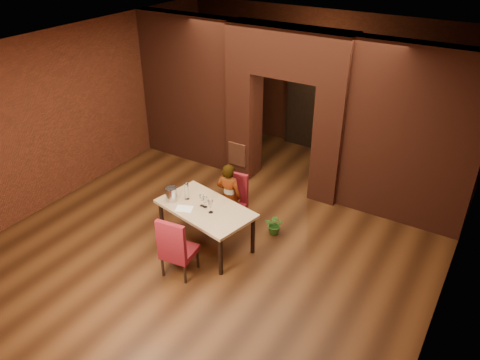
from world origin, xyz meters
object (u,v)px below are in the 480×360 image
(dining_table, at_px, (206,226))
(wine_glass_c, at_px, (211,207))
(wine_glass_a, at_px, (202,200))
(wine_bucket, at_px, (171,194))
(potted_plant, at_px, (275,225))
(wine_glass_b, at_px, (205,202))
(chair_far, at_px, (232,201))
(chair_near, at_px, (179,245))
(person_seated, at_px, (229,196))
(water_bottle, at_px, (187,191))

(dining_table, xyz_separation_m, wine_glass_c, (0.16, -0.08, 0.49))
(wine_glass_a, bearing_deg, wine_bucket, -166.89)
(wine_glass_c, height_order, potted_plant, wine_glass_c)
(wine_glass_b, height_order, wine_bucket, wine_bucket)
(dining_table, relative_size, chair_far, 1.66)
(chair_near, bearing_deg, wine_bucket, -52.90)
(dining_table, xyz_separation_m, chair_near, (0.06, -0.79, 0.15))
(potted_plant, bearing_deg, person_seated, -164.45)
(wine_bucket, height_order, water_bottle, water_bottle)
(wine_glass_a, bearing_deg, chair_near, -80.98)
(chair_far, bearing_deg, chair_near, -96.55)
(wine_bucket, bearing_deg, chair_near, -45.65)
(wine_glass_a, xyz_separation_m, wine_bucket, (-0.53, -0.12, 0.02))
(wine_bucket, bearing_deg, wine_glass_b, 11.18)
(chair_far, height_order, potted_plant, chair_far)
(person_seated, bearing_deg, wine_bucket, 43.14)
(wine_glass_b, xyz_separation_m, wine_glass_c, (0.16, -0.08, 0.01))
(wine_glass_c, bearing_deg, wine_glass_a, 160.39)
(chair_far, distance_m, chair_near, 1.52)
(wine_glass_c, height_order, wine_bucket, wine_bucket)
(chair_far, xyz_separation_m, wine_glass_a, (-0.12, -0.73, 0.37))
(potted_plant, bearing_deg, chair_far, -169.31)
(dining_table, bearing_deg, chair_far, 97.69)
(chair_far, distance_m, water_bottle, 0.93)
(dining_table, height_order, chair_near, chair_near)
(chair_near, relative_size, person_seated, 0.83)
(water_bottle, bearing_deg, wine_bucket, -137.41)
(chair_far, relative_size, wine_glass_c, 4.27)
(wine_glass_c, bearing_deg, chair_near, -98.59)
(wine_glass_a, height_order, potted_plant, wine_glass_a)
(dining_table, distance_m, potted_plant, 1.24)
(wine_glass_a, relative_size, potted_plant, 0.57)
(person_seated, height_order, wine_glass_a, person_seated)
(wine_glass_c, xyz_separation_m, potted_plant, (0.68, 0.96, -0.68))
(person_seated, bearing_deg, potted_plant, -172.04)
(wine_glass_a, relative_size, water_bottle, 0.66)
(dining_table, bearing_deg, water_bottle, -175.53)
(chair_far, xyz_separation_m, chair_near, (0.00, -1.52, 0.04))
(wine_bucket, bearing_deg, potted_plant, 34.70)
(dining_table, relative_size, wine_glass_b, 7.96)
(water_bottle, bearing_deg, person_seated, 53.52)
(chair_far, xyz_separation_m, water_bottle, (-0.46, -0.68, 0.43))
(chair_far, xyz_separation_m, person_seated, (-0.02, -0.08, 0.15))
(water_bottle, bearing_deg, wine_glass_c, -13.06)
(chair_near, bearing_deg, wine_glass_a, -88.23)
(water_bottle, distance_m, potted_plant, 1.67)
(water_bottle, relative_size, potted_plant, 0.86)
(chair_near, xyz_separation_m, water_bottle, (-0.47, 0.85, 0.39))
(wine_glass_b, bearing_deg, wine_glass_a, 175.95)
(chair_near, xyz_separation_m, wine_glass_b, (-0.06, 0.79, 0.33))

